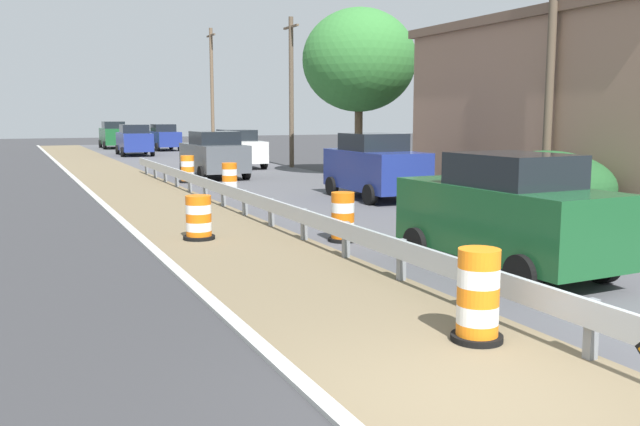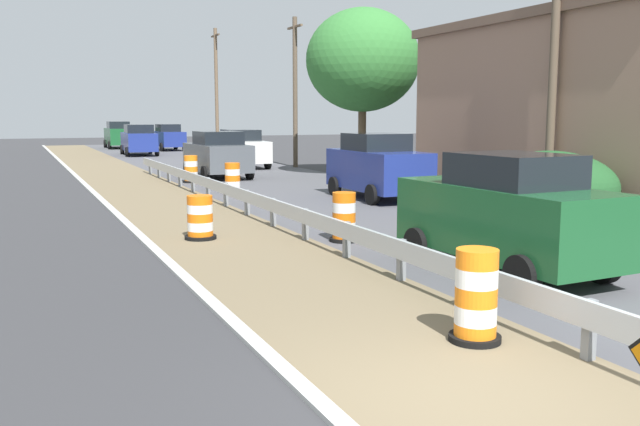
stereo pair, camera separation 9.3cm
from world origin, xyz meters
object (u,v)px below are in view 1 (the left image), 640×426
object	(u,v)px
car_lead_far_lane	(506,213)
utility_pole_mid	(291,90)
car_lead_near_lane	(113,135)
utility_pole_far	(212,89)
traffic_barrel_close	(343,219)
car_mid_far_lane	(238,149)
car_distant_b	(134,140)
traffic_barrel_far	(230,180)
car_trailing_far_lane	(214,155)
traffic_barrel_mid	(199,220)
traffic_barrel_nearest	(478,299)
utility_pole_near	(550,76)
traffic_barrel_farther	(188,170)
car_trailing_near_lane	(375,166)
car_distant_a	(164,137)

from	to	relation	value
car_lead_far_lane	utility_pole_mid	bearing A→B (deg)	-15.77
car_lead_near_lane	utility_pole_far	xyz separation A→B (m)	(5.30, -10.62, 3.39)
traffic_barrel_close	car_mid_far_lane	distance (m)	21.62
car_mid_far_lane	utility_pole_mid	distance (m)	4.11
car_distant_b	traffic_barrel_far	bearing A→B (deg)	-179.85
car_lead_far_lane	car_trailing_far_lane	bearing A→B (deg)	-3.34
car_distant_b	utility_pole_mid	world-z (taller)	utility_pole_mid
traffic_barrel_close	car_mid_far_lane	xyz separation A→B (m)	(4.44, 21.15, 0.49)
car_mid_far_lane	traffic_barrel_mid	bearing A→B (deg)	-19.10
car_trailing_far_lane	traffic_barrel_nearest	bearing A→B (deg)	170.72
car_lead_near_lane	car_mid_far_lane	xyz separation A→B (m)	(2.97, -23.45, -0.10)
traffic_barrel_mid	car_trailing_far_lane	xyz separation A→B (m)	(4.45, 14.35, 0.57)
utility_pole_far	utility_pole_mid	bearing A→B (deg)	-88.96
car_lead_far_lane	utility_pole_near	world-z (taller)	utility_pole_near
utility_pole_far	traffic_barrel_mid	bearing A→B (deg)	-106.41
traffic_barrel_nearest	traffic_barrel_far	distance (m)	16.60
traffic_barrel_farther	utility_pole_far	bearing A→B (deg)	71.29
utility_pole_mid	car_lead_far_lane	bearing A→B (deg)	-103.50
car_trailing_far_lane	traffic_barrel_farther	bearing A→B (deg)	135.05
car_trailing_near_lane	utility_pole_far	distance (m)	27.83
car_distant_a	traffic_barrel_far	bearing A→B (deg)	-9.74
car_trailing_near_lane	utility_pole_near	xyz separation A→B (m)	(3.07, -4.52, 2.75)
traffic_barrel_far	car_distant_a	world-z (taller)	car_distant_a
traffic_barrel_close	traffic_barrel_farther	distance (m)	14.25
utility_pole_far	traffic_barrel_far	bearing A→B (deg)	-104.58
car_trailing_far_lane	utility_pole_far	world-z (taller)	utility_pole_far
traffic_barrel_nearest	car_distant_b	xyz separation A→B (m)	(2.83, 40.81, 0.51)
car_distant_b	utility_pole_far	distance (m)	6.41
car_lead_near_lane	car_trailing_near_lane	size ratio (longest dim) A/B	1.08
car_lead_far_lane	car_mid_far_lane	world-z (taller)	car_lead_far_lane
traffic_barrel_farther	car_lead_far_lane	xyz separation A→B (m)	(1.22, -18.02, 0.55)
utility_pole_near	traffic_barrel_nearest	bearing A→B (deg)	-136.16
car_trailing_near_lane	car_mid_far_lane	bearing A→B (deg)	-179.34
traffic_barrel_nearest	traffic_barrel_far	xyz separation A→B (m)	(1.96, 16.48, -0.04)
traffic_barrel_nearest	car_trailing_far_lane	world-z (taller)	car_trailing_far_lane
traffic_barrel_mid	utility_pole_mid	world-z (taller)	utility_pole_mid
car_trailing_near_lane	car_distant_a	bearing A→B (deg)	-179.41
traffic_barrel_farther	car_trailing_near_lane	size ratio (longest dim) A/B	0.26
car_lead_far_lane	car_distant_a	world-z (taller)	car_lead_far_lane
car_mid_far_lane	utility_pole_far	distance (m)	13.50
traffic_barrel_far	traffic_barrel_farther	world-z (taller)	traffic_barrel_farther
traffic_barrel_close	car_trailing_far_lane	distance (m)	16.01
traffic_barrel_close	car_distant_a	world-z (taller)	car_distant_a
traffic_barrel_nearest	traffic_barrel_far	size ratio (longest dim) A/B	1.07
car_lead_near_lane	utility_pole_far	bearing A→B (deg)	-152.61
car_lead_near_lane	utility_pole_mid	world-z (taller)	utility_pole_mid
car_lead_near_lane	car_mid_far_lane	distance (m)	23.64
traffic_barrel_nearest	car_trailing_near_lane	world-z (taller)	car_trailing_near_lane
car_mid_far_lane	utility_pole_mid	size ratio (longest dim) A/B	0.61
car_lead_near_lane	utility_pole_mid	distance (m)	25.34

